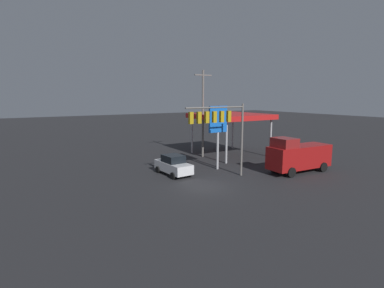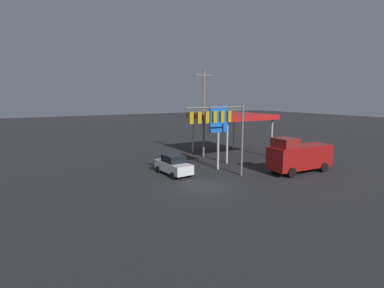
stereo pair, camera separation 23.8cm
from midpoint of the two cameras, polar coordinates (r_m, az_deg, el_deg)
name	(u,v)px [view 1 (the left image)]	position (r m, az deg, el deg)	size (l,w,h in m)	color
ground_plane	(204,186)	(25.47, 2.11, -8.07)	(200.00, 200.00, 0.00)	#262628
traffic_signal_assembly	(219,122)	(26.67, 4.83, 4.25)	(6.25, 0.43, 6.84)	slate
utility_pole	(203,112)	(36.85, 1.90, 6.12)	(2.40, 0.26, 10.61)	slate
gas_station_canopy	(230,117)	(38.47, 7.12, 5.19)	(8.12, 8.64, 5.30)	red
price_sign	(218,123)	(30.61, 4.74, 3.99)	(2.14, 0.27, 6.54)	#B7B7BC
sedan_far	(173,165)	(28.98, -3.82, -4.00)	(2.26, 4.50, 1.93)	silver
delivery_truck	(298,156)	(31.43, 19.33, -2.08)	(6.91, 2.84, 3.58)	maroon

